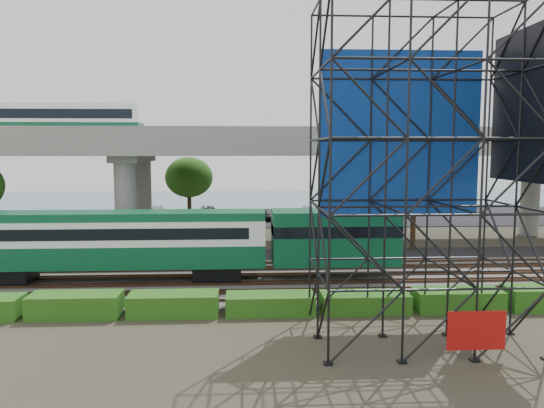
{
  "coord_description": "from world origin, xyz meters",
  "views": [
    {
      "loc": [
        -0.37,
        -31.24,
        8.62
      ],
      "look_at": [
        1.66,
        6.0,
        4.67
      ],
      "focal_mm": 35.0,
      "sensor_mm": 36.0,
      "label": 1
    }
  ],
  "objects": [
    {
      "name": "rail_tracks",
      "position": [
        0.0,
        2.0,
        0.28
      ],
      "size": [
        90.0,
        9.52,
        0.16
      ],
      "color": "#472D1E",
      "rests_on": "ballast_bed"
    },
    {
      "name": "ground",
      "position": [
        0.0,
        0.0,
        0.0
      ],
      "size": [
        140.0,
        140.0,
        0.0
      ],
      "primitive_type": "plane",
      "color": "#474233",
      "rests_on": "ground"
    },
    {
      "name": "parked_cars",
      "position": [
        0.84,
        33.55,
        0.69
      ],
      "size": [
        38.27,
        9.83,
        1.31
      ],
      "color": "silver",
      "rests_on": "parking_lot"
    },
    {
      "name": "ballast_bed",
      "position": [
        0.0,
        2.0,
        0.1
      ],
      "size": [
        90.0,
        12.0,
        0.2
      ],
      "primitive_type": "cube",
      "color": "slate",
      "rests_on": "ground"
    },
    {
      "name": "suv",
      "position": [
        -7.68,
        11.48,
        0.8
      ],
      "size": [
        5.67,
        4.21,
        1.43
      ],
      "primitive_type": "imported",
      "rotation": [
        0.0,
        0.0,
        1.97
      ],
      "color": "black",
      "rests_on": "service_road"
    },
    {
      "name": "service_road",
      "position": [
        0.0,
        10.5,
        0.04
      ],
      "size": [
        90.0,
        5.0,
        0.08
      ],
      "primitive_type": "cube",
      "color": "black",
      "rests_on": "ground"
    },
    {
      "name": "scaffold_tower",
      "position": [
        7.49,
        -7.98,
        7.47
      ],
      "size": [
        9.36,
        6.36,
        15.0
      ],
      "color": "black",
      "rests_on": "ground"
    },
    {
      "name": "commuter_train",
      "position": [
        -6.42,
        2.0,
        2.88
      ],
      "size": [
        29.3,
        3.06,
        4.3
      ],
      "color": "black",
      "rests_on": "rail_tracks"
    },
    {
      "name": "parking_lot",
      "position": [
        0.0,
        34.0,
        0.04
      ],
      "size": [
        90.0,
        18.0,
        0.08
      ],
      "primitive_type": "cube",
      "color": "black",
      "rests_on": "ground"
    },
    {
      "name": "trees",
      "position": [
        -4.67,
        16.17,
        5.57
      ],
      "size": [
        40.94,
        16.94,
        7.69
      ],
      "color": "#382314",
      "rests_on": "ground"
    },
    {
      "name": "overpass",
      "position": [
        -1.11,
        16.0,
        8.21
      ],
      "size": [
        80.0,
        12.0,
        12.4
      ],
      "color": "#9E9B93",
      "rests_on": "ground"
    },
    {
      "name": "hedge_strip",
      "position": [
        1.01,
        -4.3,
        0.56
      ],
      "size": [
        34.6,
        1.8,
        1.2
      ],
      "color": "#215012",
      "rests_on": "ground"
    },
    {
      "name": "harbor_water",
      "position": [
        0.0,
        56.0,
        0.01
      ],
      "size": [
        140.0,
        40.0,
        0.03
      ],
      "primitive_type": "cube",
      "color": "#476074",
      "rests_on": "ground"
    }
  ]
}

